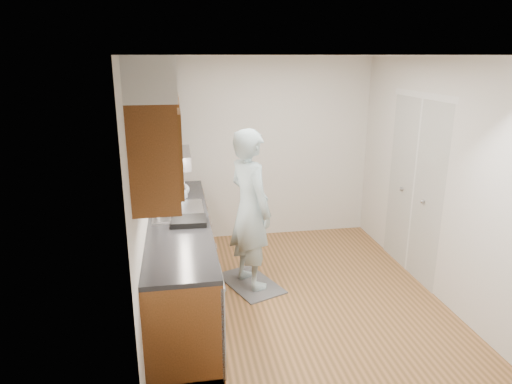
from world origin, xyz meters
TOP-DOWN VIEW (x-y plane):
  - floor at (0.00, 0.00)m, footprint 3.50×3.50m
  - ceiling at (0.00, 0.00)m, footprint 3.50×3.50m
  - wall_left at (-1.50, 0.00)m, footprint 0.02×3.50m
  - wall_right at (1.50, 0.00)m, footprint 0.02×3.50m
  - wall_back at (0.00, 1.75)m, footprint 3.00×0.02m
  - counter at (-1.20, -0.00)m, footprint 0.64×2.80m
  - upper_cabinets at (-1.33, 0.05)m, footprint 0.47×2.80m
  - closet_door at (1.49, 0.30)m, footprint 0.02×1.22m
  - floor_mat at (-0.43, 0.26)m, footprint 0.74×0.93m
  - person at (-0.43, 0.26)m, footprint 0.71×0.84m
  - soap_bottle_a at (-1.19, 0.61)m, footprint 0.15×0.15m
  - soap_bottle_b at (-1.16, 0.66)m, footprint 0.13×0.13m
  - soap_bottle_c at (-1.13, 0.81)m, footprint 0.19×0.19m
  - dish_rack at (-1.11, -0.18)m, footprint 0.35×0.30m

SIDE VIEW (x-z plane):
  - floor at x=0.00m, z-range 0.00..0.00m
  - floor_mat at x=-0.43m, z-range 0.00..0.02m
  - counter at x=-1.20m, z-range -0.16..1.14m
  - dish_rack at x=-1.11m, z-range 0.94..0.99m
  - person at x=-0.43m, z-range 0.02..2.02m
  - closet_door at x=1.49m, z-range 0.00..2.05m
  - soap_bottle_c at x=-1.13m, z-range 0.94..1.12m
  - soap_bottle_b at x=-1.16m, z-range 0.94..1.15m
  - soap_bottle_a at x=-1.19m, z-range 0.94..1.22m
  - wall_left at x=-1.50m, z-range 0.00..2.50m
  - wall_right at x=1.50m, z-range 0.00..2.50m
  - wall_back at x=0.00m, z-range 0.00..2.50m
  - upper_cabinets at x=-1.33m, z-range 1.34..2.55m
  - ceiling at x=0.00m, z-range 2.50..2.50m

